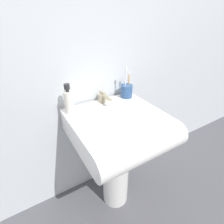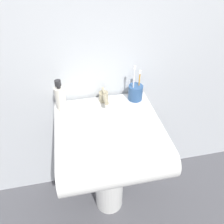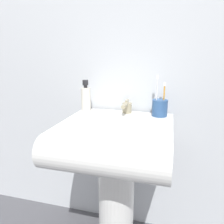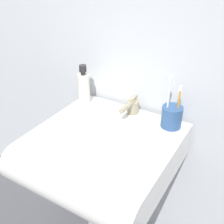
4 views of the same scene
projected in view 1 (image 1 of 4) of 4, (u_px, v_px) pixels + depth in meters
ground_plane at (115, 197)px, 1.39m from camera, size 6.00×6.00×0.00m
wall_back at (91, 27)px, 0.99m from camera, size 5.00×0.05×2.40m
sink_pedestal at (116, 170)px, 1.24m from camera, size 0.19×0.19×0.62m
sink_basin at (121, 130)px, 1.00m from camera, size 0.53×0.54×0.14m
faucet at (103, 97)px, 1.13m from camera, size 0.05×0.13×0.07m
toothbrush_cup at (127, 91)px, 1.20m from camera, size 0.08×0.08×0.22m
soap_bottle at (69, 101)px, 0.99m from camera, size 0.05×0.05×0.18m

